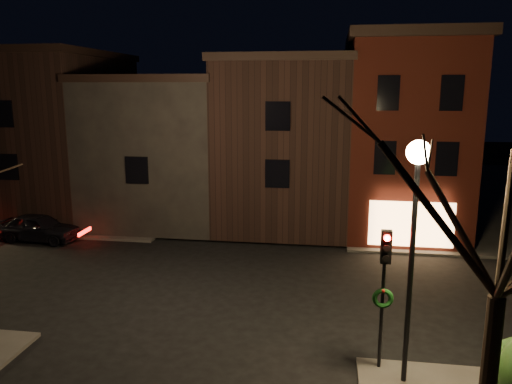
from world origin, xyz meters
TOP-DOWN VIEW (x-y plane):
  - ground at (0.00, 0.00)m, footprint 120.00×120.00m
  - sidewalk_far_left at (-20.00, 20.00)m, footprint 30.00×30.00m
  - corner_building at (8.00, 9.47)m, footprint 6.50×8.50m
  - row_building_a at (1.50, 10.50)m, footprint 7.30×10.30m
  - row_building_b at (-5.75, 10.50)m, footprint 7.80×10.30m
  - row_building_c at (-13.00, 10.50)m, footprint 7.30×10.30m
  - street_lamp_near at (6.20, -6.00)m, footprint 0.60×0.60m
  - traffic_signal at (5.60, -5.51)m, footprint 0.58×0.38m
  - bare_tree_right at (7.50, -8.50)m, footprint 6.40×6.40m
  - parked_car_a at (-10.88, 4.50)m, footprint 4.35×2.00m

SIDE VIEW (x-z plane):
  - ground at x=0.00m, z-range 0.00..0.00m
  - sidewalk_far_left at x=-20.00m, z-range 0.00..0.12m
  - parked_car_a at x=-10.88m, z-range 0.00..1.44m
  - traffic_signal at x=5.60m, z-range 0.78..4.83m
  - row_building_b at x=-5.75m, z-range 0.13..8.53m
  - row_building_a at x=1.50m, z-range 0.13..9.53m
  - row_building_c at x=-13.00m, z-range 0.13..10.03m
  - street_lamp_near at x=6.20m, z-range 1.94..8.42m
  - corner_building at x=8.00m, z-range 0.15..10.65m
  - bare_tree_right at x=7.50m, z-range 1.90..10.40m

